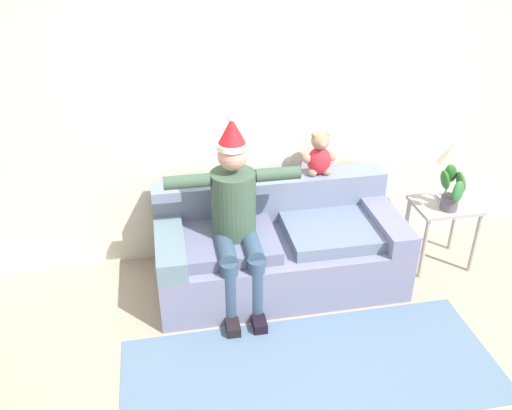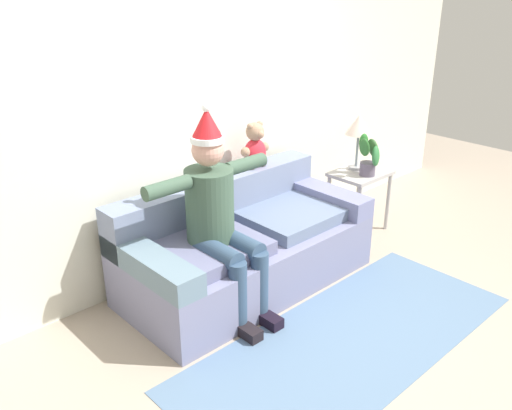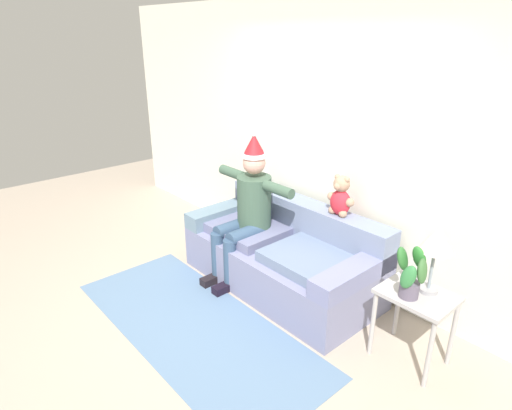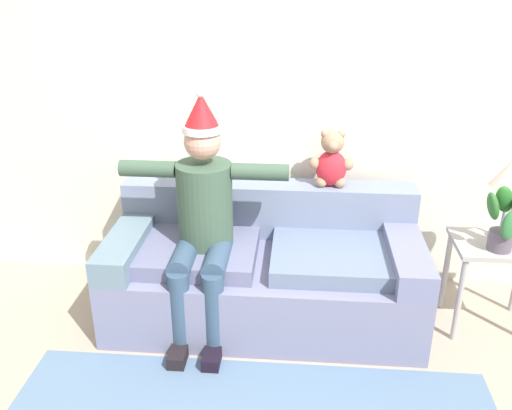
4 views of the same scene
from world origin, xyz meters
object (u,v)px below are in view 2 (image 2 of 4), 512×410
at_px(side_table, 360,183).
at_px(table_lamp, 359,127).
at_px(couch, 243,246).
at_px(potted_plant, 369,156).
at_px(person_seated, 218,213).
at_px(teddy_bear, 255,147).

relative_size(side_table, table_lamp, 1.15).
height_order(couch, side_table, couch).
distance_m(table_lamp, potted_plant, 0.28).
xyz_separation_m(couch, person_seated, (-0.37, -0.16, 0.44)).
relative_size(person_seated, side_table, 2.55).
distance_m(teddy_bear, potted_plant, 1.09).
height_order(teddy_bear, potted_plant, teddy_bear).
bearing_deg(couch, potted_plant, -5.40).
height_order(person_seated, potted_plant, person_seated).
xyz_separation_m(teddy_bear, side_table, (1.01, -0.34, -0.48)).
bearing_deg(side_table, table_lamp, 67.60).
distance_m(teddy_bear, side_table, 1.17).
bearing_deg(table_lamp, teddy_bear, 166.21).
height_order(table_lamp, potted_plant, table_lamp).
bearing_deg(potted_plant, person_seated, -179.03).
relative_size(couch, teddy_bear, 5.14).
height_order(couch, teddy_bear, teddy_bear).
relative_size(person_seated, potted_plant, 3.79).
bearing_deg(person_seated, table_lamp, 6.31).
bearing_deg(side_table, person_seated, -176.17).
relative_size(teddy_bear, table_lamp, 0.74).
bearing_deg(couch, side_table, -1.70).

